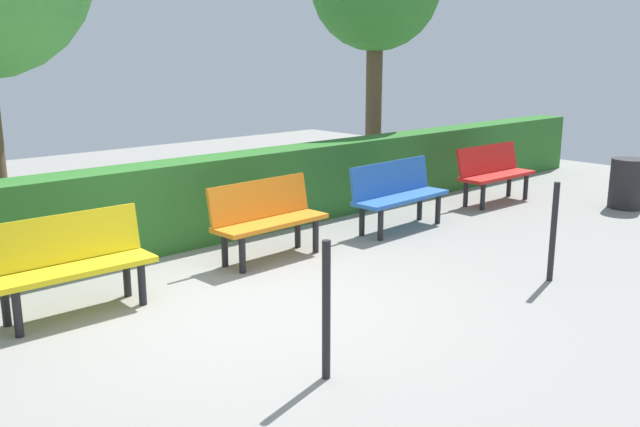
{
  "coord_description": "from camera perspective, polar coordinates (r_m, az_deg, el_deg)",
  "views": [
    {
      "loc": [
        3.36,
        4.77,
        2.23
      ],
      "look_at": [
        -1.42,
        -0.4,
        0.55
      ],
      "focal_mm": 38.24,
      "sensor_mm": 36.0,
      "label": 1
    }
  ],
  "objects": [
    {
      "name": "ground_plane",
      "position": [
        6.25,
        -7.18,
        -7.61
      ],
      "size": [
        20.25,
        20.25,
        0.0
      ],
      "primitive_type": "plane",
      "color": "gray"
    },
    {
      "name": "bench_orange",
      "position": [
        7.46,
        -4.47,
        -0.21
      ],
      "size": [
        1.37,
        0.5,
        0.86
      ],
      "rotation": [
        0.0,
        0.0,
        0.03
      ],
      "color": "orange",
      "rests_on": "ground_plane"
    },
    {
      "name": "bench_red",
      "position": [
        10.59,
        14.32,
        3.47
      ],
      "size": [
        1.43,
        0.5,
        0.86
      ],
      "rotation": [
        0.0,
        0.0,
        -0.02
      ],
      "color": "red",
      "rests_on": "ground_plane"
    },
    {
      "name": "bench_blue",
      "position": [
        8.76,
        6.49,
        1.81
      ],
      "size": [
        1.5,
        0.51,
        0.86
      ],
      "rotation": [
        0.0,
        0.0,
        0.04
      ],
      "color": "blue",
      "rests_on": "ground_plane"
    },
    {
      "name": "bench_yellow",
      "position": [
        6.26,
        -20.17,
        -3.69
      ],
      "size": [
        1.39,
        0.49,
        0.86
      ],
      "rotation": [
        0.0,
        0.0,
        -0.02
      ],
      "color": "yellow",
      "rests_on": "ground_plane"
    },
    {
      "name": "trash_bin",
      "position": [
        10.86,
        24.34,
        2.3
      ],
      "size": [
        0.5,
        0.5,
        0.72
      ],
      "primitive_type": "cylinder",
      "color": "#262628",
      "rests_on": "ground_plane"
    },
    {
      "name": "hedge_row",
      "position": [
        8.23,
        -9.88,
        1.09
      ],
      "size": [
        16.25,
        0.51,
        1.0
      ],
      "primitive_type": "cube",
      "color": "#2D6B28",
      "rests_on": "ground_plane"
    },
    {
      "name": "railing_post_mid",
      "position": [
        7.07,
        18.94,
        -1.49
      ],
      "size": [
        0.06,
        0.06,
        1.0
      ],
      "primitive_type": "cylinder",
      "color": "black",
      "rests_on": "ground_plane"
    },
    {
      "name": "railing_post_far",
      "position": [
        4.71,
        0.53,
        -8.14
      ],
      "size": [
        0.06,
        0.06,
        1.0
      ],
      "primitive_type": "cylinder",
      "color": "black",
      "rests_on": "ground_plane"
    }
  ]
}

